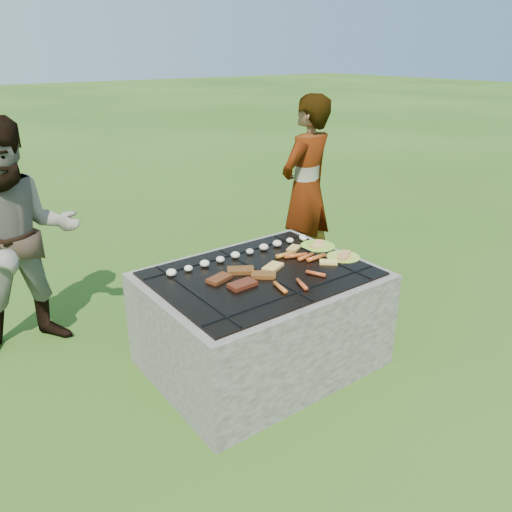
{
  "coord_description": "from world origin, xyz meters",
  "views": [
    {
      "loc": [
        -1.6,
        -2.11,
        1.81
      ],
      "look_at": [
        0.0,
        0.05,
        0.7
      ],
      "focal_mm": 35.0,
      "sensor_mm": 36.0,
      "label": 1
    }
  ],
  "objects_px": {
    "plate_near": "(343,257)",
    "bystander": "(21,239)",
    "fire_pit": "(261,322)",
    "plate_far": "(318,246)",
    "cook": "(306,189)"
  },
  "relations": [
    {
      "from": "plate_near",
      "to": "fire_pit",
      "type": "bearing_deg",
      "value": 168.42
    },
    {
      "from": "fire_pit",
      "to": "plate_far",
      "type": "xyz_separation_m",
      "value": [
        0.56,
        0.12,
        0.33
      ]
    },
    {
      "from": "plate_far",
      "to": "cook",
      "type": "distance_m",
      "value": 0.93
    },
    {
      "from": "fire_pit",
      "to": "bystander",
      "type": "relative_size",
      "value": 0.88
    },
    {
      "from": "fire_pit",
      "to": "bystander",
      "type": "distance_m",
      "value": 1.56
    },
    {
      "from": "plate_far",
      "to": "bystander",
      "type": "bearing_deg",
      "value": 149.89
    },
    {
      "from": "plate_near",
      "to": "bystander",
      "type": "bearing_deg",
      "value": 144.11
    },
    {
      "from": "plate_far",
      "to": "fire_pit",
      "type": "bearing_deg",
      "value": -168.16
    },
    {
      "from": "fire_pit",
      "to": "plate_far",
      "type": "bearing_deg",
      "value": 11.84
    },
    {
      "from": "cook",
      "to": "plate_far",
      "type": "bearing_deg",
      "value": 40.27
    },
    {
      "from": "fire_pit",
      "to": "bystander",
      "type": "height_order",
      "value": "bystander"
    },
    {
      "from": "fire_pit",
      "to": "plate_far",
      "type": "height_order",
      "value": "plate_far"
    },
    {
      "from": "plate_near",
      "to": "cook",
      "type": "bearing_deg",
      "value": 60.58
    },
    {
      "from": "plate_far",
      "to": "plate_near",
      "type": "height_order",
      "value": "plate_far"
    },
    {
      "from": "fire_pit",
      "to": "plate_near",
      "type": "xyz_separation_m",
      "value": [
        0.56,
        -0.12,
        0.33
      ]
    }
  ]
}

